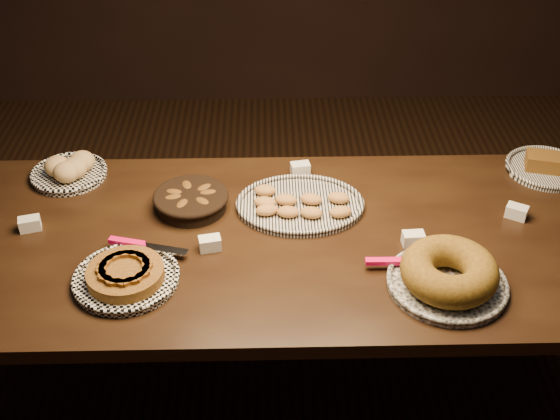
{
  "coord_description": "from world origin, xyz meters",
  "views": [
    {
      "loc": [
        -0.04,
        -1.84,
        2.18
      ],
      "look_at": [
        0.0,
        0.05,
        0.82
      ],
      "focal_mm": 45.0,
      "sensor_mm": 36.0,
      "label": 1
    }
  ],
  "objects_px": {
    "madeleine_platter": "(299,204)",
    "bundt_cake_plate": "(448,274)",
    "buffet_table": "(279,253)",
    "apple_tart_plate": "(126,275)"
  },
  "relations": [
    {
      "from": "madeleine_platter",
      "to": "bundt_cake_plate",
      "type": "xyz_separation_m",
      "value": [
        0.43,
        -0.42,
        0.03
      ]
    },
    {
      "from": "buffet_table",
      "to": "madeleine_platter",
      "type": "xyz_separation_m",
      "value": [
        0.07,
        0.16,
        0.09
      ]
    },
    {
      "from": "buffet_table",
      "to": "bundt_cake_plate",
      "type": "bearing_deg",
      "value": -27.6
    },
    {
      "from": "apple_tart_plate",
      "to": "bundt_cake_plate",
      "type": "distance_m",
      "value": 0.98
    },
    {
      "from": "apple_tart_plate",
      "to": "bundt_cake_plate",
      "type": "xyz_separation_m",
      "value": [
        0.97,
        -0.05,
        0.03
      ]
    },
    {
      "from": "madeleine_platter",
      "to": "bundt_cake_plate",
      "type": "bearing_deg",
      "value": -65.06
    },
    {
      "from": "madeleine_platter",
      "to": "bundt_cake_plate",
      "type": "distance_m",
      "value": 0.6
    },
    {
      "from": "apple_tart_plate",
      "to": "bundt_cake_plate",
      "type": "height_order",
      "value": "bundt_cake_plate"
    },
    {
      "from": "apple_tart_plate",
      "to": "buffet_table",
      "type": "bearing_deg",
      "value": 47.46
    },
    {
      "from": "buffet_table",
      "to": "apple_tart_plate",
      "type": "bearing_deg",
      "value": -155.51
    }
  ]
}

